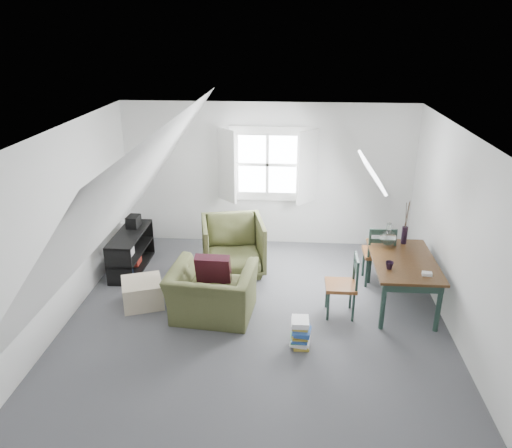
# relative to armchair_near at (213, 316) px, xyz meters

# --- Properties ---
(floor) EXTENTS (5.50, 5.50, 0.00)m
(floor) POSITION_rel_armchair_near_xyz_m (0.59, -0.17, 0.00)
(floor) COLOR #4A4A4F
(floor) RESTS_ON ground
(ceiling) EXTENTS (5.50, 5.50, 0.00)m
(ceiling) POSITION_rel_armchair_near_xyz_m (0.59, -0.17, 2.50)
(ceiling) COLOR white
(ceiling) RESTS_ON wall_back
(wall_back) EXTENTS (5.00, 0.00, 5.00)m
(wall_back) POSITION_rel_armchair_near_xyz_m (0.59, 2.58, 1.25)
(wall_back) COLOR silver
(wall_back) RESTS_ON ground
(wall_front) EXTENTS (5.00, 0.00, 5.00)m
(wall_front) POSITION_rel_armchair_near_xyz_m (0.59, -2.92, 1.25)
(wall_front) COLOR silver
(wall_front) RESTS_ON ground
(wall_left) EXTENTS (0.00, 5.50, 5.50)m
(wall_left) POSITION_rel_armchair_near_xyz_m (-1.91, -0.17, 1.25)
(wall_left) COLOR silver
(wall_left) RESTS_ON ground
(wall_right) EXTENTS (0.00, 5.50, 5.50)m
(wall_right) POSITION_rel_armchair_near_xyz_m (3.09, -0.17, 1.25)
(wall_right) COLOR silver
(wall_right) RESTS_ON ground
(slope_left) EXTENTS (3.19, 5.50, 4.48)m
(slope_left) POSITION_rel_armchair_near_xyz_m (-0.96, -0.17, 1.78)
(slope_left) COLOR white
(slope_left) RESTS_ON wall_left
(slope_right) EXTENTS (3.19, 5.50, 4.48)m
(slope_right) POSITION_rel_armchair_near_xyz_m (2.14, -0.17, 1.78)
(slope_right) COLOR white
(slope_right) RESTS_ON wall_right
(dormer_window) EXTENTS (1.71, 0.35, 1.30)m
(dormer_window) POSITION_rel_armchair_near_xyz_m (0.59, 2.50, 1.45)
(dormer_window) COLOR white
(dormer_window) RESTS_ON wall_back
(skylight) EXTENTS (0.35, 0.75, 0.47)m
(skylight) POSITION_rel_armchair_near_xyz_m (2.14, 1.13, 1.75)
(skylight) COLOR white
(skylight) RESTS_ON slope_right
(armchair_near) EXTENTS (1.18, 1.06, 0.71)m
(armchair_near) POSITION_rel_armchair_near_xyz_m (0.00, 0.00, 0.00)
(armchair_near) COLOR #444826
(armchair_near) RESTS_ON floor
(armchair_far) EXTENTS (1.12, 1.14, 0.88)m
(armchair_far) POSITION_rel_armchair_near_xyz_m (0.12, 1.37, 0.00)
(armchair_far) COLOR #444826
(armchair_far) RESTS_ON floor
(throw_pillow) EXTENTS (0.47, 0.28, 0.48)m
(throw_pillow) POSITION_rel_armchair_near_xyz_m (0.00, 0.15, 0.62)
(throw_pillow) COLOR #3C101C
(throw_pillow) RESTS_ON armchair_near
(ottoman) EXTENTS (0.69, 0.69, 0.36)m
(ottoman) POSITION_rel_armchair_near_xyz_m (-1.03, 0.25, 0.18)
(ottoman) COLOR #B9AA8F
(ottoman) RESTS_ON floor
(dining_table) EXTENTS (0.84, 1.41, 0.70)m
(dining_table) POSITION_rel_armchair_near_xyz_m (2.57, 0.50, 0.61)
(dining_table) COLOR #341F0F
(dining_table) RESTS_ON floor
(demijohn) EXTENTS (0.24, 0.24, 0.33)m
(demijohn) POSITION_rel_armchair_near_xyz_m (2.42, 0.95, 0.84)
(demijohn) COLOR silver
(demijohn) RESTS_ON dining_table
(vase_twigs) EXTENTS (0.08, 0.09, 0.65)m
(vase_twigs) POSITION_rel_armchair_near_xyz_m (2.67, 1.05, 0.85)
(vase_twigs) COLOR black
(vase_twigs) RESTS_ON dining_table
(cup) EXTENTS (0.11, 0.11, 0.10)m
(cup) POSITION_rel_armchair_near_xyz_m (2.32, 0.20, 0.70)
(cup) COLOR black
(cup) RESTS_ON dining_table
(paper_box) EXTENTS (0.13, 0.10, 0.04)m
(paper_box) POSITION_rel_armchair_near_xyz_m (2.77, 0.05, 0.72)
(paper_box) COLOR white
(paper_box) RESTS_ON dining_table
(dining_chair_far) EXTENTS (0.45, 0.45, 0.95)m
(dining_chair_far) POSITION_rel_armchair_near_xyz_m (2.35, 1.13, 0.50)
(dining_chair_far) COLOR brown
(dining_chair_far) RESTS_ON floor
(dining_chair_near) EXTENTS (0.41, 0.41, 0.87)m
(dining_chair_near) POSITION_rel_armchair_near_xyz_m (1.74, 0.19, 0.45)
(dining_chair_near) COLOR brown
(dining_chair_near) RESTS_ON floor
(media_shelf) EXTENTS (0.41, 1.22, 0.62)m
(media_shelf) POSITION_rel_armchair_near_xyz_m (-1.52, 1.28, 0.28)
(media_shelf) COLOR black
(media_shelf) RESTS_ON floor
(electronics_box) EXTENTS (0.20, 0.26, 0.20)m
(electronics_box) POSITION_rel_armchair_near_xyz_m (-1.52, 1.57, 0.71)
(electronics_box) COLOR black
(electronics_box) RESTS_ON media_shelf
(magazine_stack) EXTENTS (0.27, 0.32, 0.36)m
(magazine_stack) POSITION_rel_armchair_near_xyz_m (1.17, -0.58, 0.18)
(magazine_stack) COLOR #B29933
(magazine_stack) RESTS_ON floor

